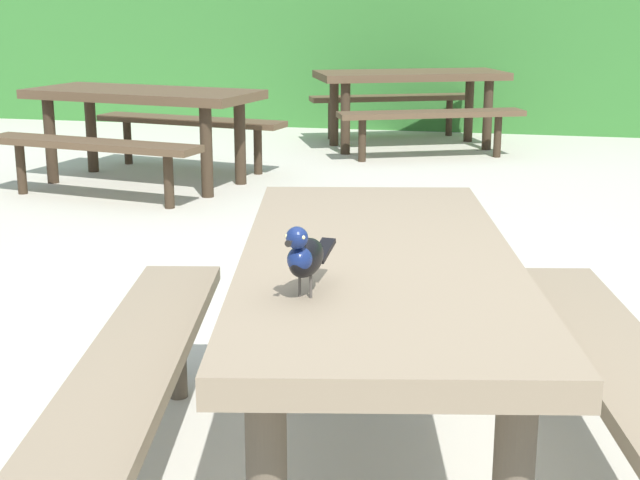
# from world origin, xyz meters

# --- Properties ---
(hedge_wall) EXTENTS (28.00, 1.58, 2.35)m
(hedge_wall) POSITION_xyz_m (0.00, 8.72, 1.18)
(hedge_wall) COLOR #387A33
(hedge_wall) RESTS_ON ground
(picnic_table_foreground) EXTENTS (1.99, 2.01, 0.74)m
(picnic_table_foreground) POSITION_xyz_m (-0.21, 0.25, 0.56)
(picnic_table_foreground) COLOR #84725B
(picnic_table_foreground) RESTS_ON ground
(bird_grackle) EXTENTS (0.09, 0.29, 0.18)m
(bird_grackle) POSITION_xyz_m (-0.31, -0.19, 0.84)
(bird_grackle) COLOR black
(bird_grackle) RESTS_ON picnic_table_foreground
(picnic_table_mid_right) EXTENTS (1.98, 1.95, 0.74)m
(picnic_table_mid_right) POSITION_xyz_m (-2.73, 4.51, 0.56)
(picnic_table_mid_right) COLOR brown
(picnic_table_mid_right) RESTS_ON ground
(picnic_table_far_centre) EXTENTS (2.23, 2.22, 0.74)m
(picnic_table_far_centre) POSITION_xyz_m (-0.93, 6.77, 0.56)
(picnic_table_far_centre) COLOR brown
(picnic_table_far_centre) RESTS_ON ground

